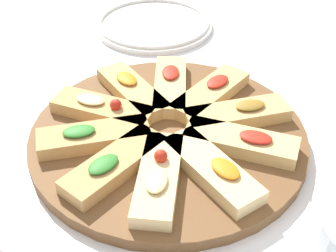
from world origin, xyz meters
TOP-DOWN VIEW (x-y plane):
  - ground_plane at (0.00, 0.00)m, footprint 3.00×3.00m
  - serving_board at (0.00, 0.00)m, footprint 0.40×0.40m
  - focaccia_slice_0 at (0.10, -0.03)m, footprint 0.16×0.09m
  - focaccia_slice_1 at (0.10, 0.04)m, footprint 0.16×0.10m
  - focaccia_slice_2 at (0.06, 0.09)m, footprint 0.13×0.15m
  - focaccia_slice_3 at (-0.00, 0.11)m, footprint 0.05×0.15m
  - focaccia_slice_4 at (-0.06, 0.08)m, footprint 0.13×0.15m
  - focaccia_slice_5 at (-0.10, 0.03)m, footprint 0.16×0.10m
  - focaccia_slice_6 at (-0.10, -0.03)m, footprint 0.16×0.09m
  - focaccia_slice_7 at (-0.07, -0.08)m, footprint 0.13×0.15m
  - focaccia_slice_8 at (0.00, -0.11)m, footprint 0.06×0.16m
  - focaccia_slice_9 at (0.07, -0.08)m, footprint 0.13×0.15m
  - plate_right at (0.17, 0.33)m, footprint 0.24×0.24m

SIDE VIEW (x-z plane):
  - ground_plane at x=0.00m, z-range 0.00..0.00m
  - plate_right at x=0.17m, z-range 0.00..0.02m
  - serving_board at x=0.00m, z-range 0.00..0.02m
  - focaccia_slice_0 at x=0.10m, z-range 0.02..0.04m
  - focaccia_slice_1 at x=0.10m, z-range 0.02..0.04m
  - focaccia_slice_2 at x=0.06m, z-range 0.02..0.04m
  - focaccia_slice_3 at x=0.00m, z-range 0.02..0.04m
  - focaccia_slice_5 at x=-0.10m, z-range 0.02..0.04m
  - focaccia_slice_6 at x=-0.10m, z-range 0.02..0.04m
  - focaccia_slice_8 at x=0.00m, z-range 0.02..0.04m
  - focaccia_slice_9 at x=0.07m, z-range 0.02..0.04m
  - focaccia_slice_4 at x=-0.06m, z-range 0.01..0.05m
  - focaccia_slice_7 at x=-0.07m, z-range 0.01..0.05m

